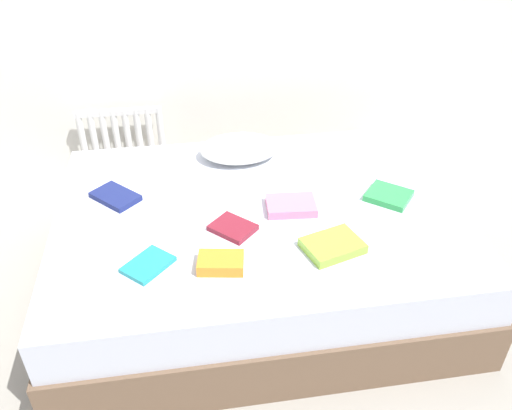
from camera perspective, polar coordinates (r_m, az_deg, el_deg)
ground_plane at (r=2.88m, az=0.16°, el=-8.45°), size 8.00×8.00×0.00m
bed at (r=2.71m, az=0.16°, el=-4.64°), size 2.00×1.50×0.50m
radiator at (r=3.69m, az=-14.39°, el=6.92°), size 0.56×0.04×0.45m
pillow at (r=2.96m, az=-1.84°, el=6.24°), size 0.45×0.33×0.12m
textbook_navy at (r=2.71m, az=-15.16°, el=0.91°), size 0.27×0.27×0.03m
textbook_green at (r=2.70m, az=14.34°, el=1.01°), size 0.28×0.27×0.03m
textbook_teal at (r=2.26m, az=-11.75°, el=-6.42°), size 0.24×0.24×0.02m
textbook_lime at (r=2.31m, az=8.40°, el=-4.42°), size 0.29×0.25×0.04m
textbook_pink at (r=2.54m, az=3.86°, el=-0.06°), size 0.25×0.19×0.04m
textbook_maroon at (r=2.41m, az=-2.56°, el=-2.51°), size 0.24×0.24×0.03m
textbook_orange at (r=2.20m, az=-3.88°, el=-6.35°), size 0.21×0.16×0.05m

